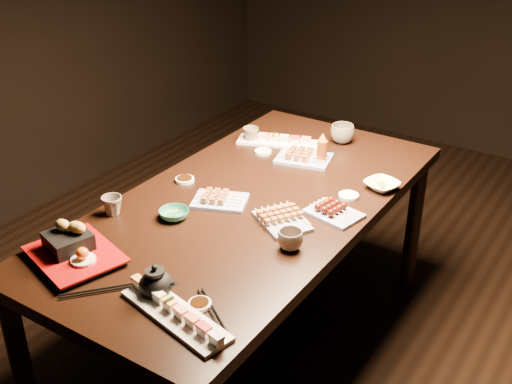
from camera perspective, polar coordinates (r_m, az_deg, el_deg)
ground at (r=2.98m, az=4.44°, el=-12.87°), size 5.00×5.00×0.00m
dining_table at (r=2.67m, az=-0.59°, el=-7.93°), size 0.97×1.83×0.75m
sushi_platter_near at (r=1.89m, az=-7.19°, el=-10.40°), size 0.41×0.19×0.05m
sushi_platter_far at (r=2.97m, az=2.06°, el=4.72°), size 0.40×0.23×0.05m
yakitori_plate_center at (r=2.46m, az=-3.24°, el=-0.40°), size 0.24×0.21×0.05m
yakitori_plate_right at (r=2.32m, az=2.35°, el=-2.19°), size 0.26×0.24×0.05m
yakitori_plate_left at (r=2.81m, az=4.28°, el=3.39°), size 0.26×0.22×0.06m
tsukune_plate at (r=2.39m, az=6.97°, el=-1.53°), size 0.22×0.18×0.05m
edamame_bowl_green at (r=2.37m, az=-7.30°, el=-1.97°), size 0.13×0.13×0.03m
edamame_bowl_cream at (r=2.61m, az=11.12°, el=0.60°), size 0.16×0.16×0.03m
tempura_tray at (r=2.19m, az=-15.91°, el=-4.55°), size 0.37×0.32×0.11m
teacup_near_left at (r=2.43m, az=-12.67°, el=-1.18°), size 0.09×0.09×0.07m
teacup_mid_right at (r=2.17m, az=3.07°, el=-4.27°), size 0.12×0.12×0.07m
teacup_far_left at (r=2.99m, az=-0.47°, el=5.12°), size 0.09×0.09×0.07m
teacup_far_right at (r=3.00m, az=7.68°, el=5.16°), size 0.14×0.14×0.09m
teapot at (r=1.97m, az=-8.92°, el=-7.77°), size 0.15×0.15×0.10m
condiment_bottle at (r=2.77m, az=5.90°, el=3.90°), size 0.05×0.05×0.14m
sauce_dish_west at (r=2.64m, az=-6.35°, el=1.08°), size 0.10×0.10×0.01m
sauce_dish_east at (r=2.53m, az=8.23°, el=-0.35°), size 0.10×0.10×0.01m
sauce_dish_se at (r=1.94m, az=-5.02°, el=-9.90°), size 0.09×0.09×0.01m
sauce_dish_nw at (r=2.88m, az=0.63°, el=3.59°), size 0.10×0.10×0.01m
chopsticks_near at (r=2.04m, az=-13.70°, el=-8.53°), size 0.18×0.20×0.01m
chopsticks_se at (r=1.91m, az=-3.83°, el=-10.60°), size 0.21×0.15×0.01m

